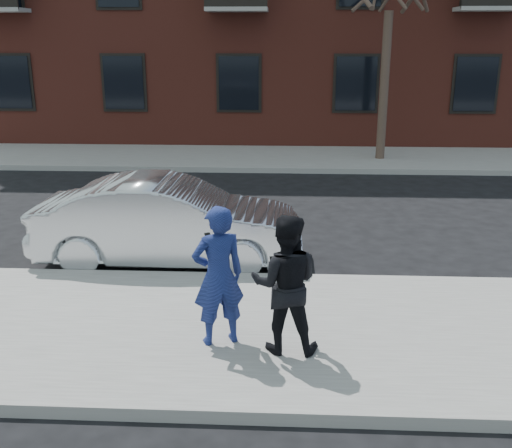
{
  "coord_description": "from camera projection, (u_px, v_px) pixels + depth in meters",
  "views": [
    {
      "loc": [
        1.67,
        -6.98,
        3.62
      ],
      "look_at": [
        1.3,
        0.4,
        1.32
      ],
      "focal_mm": 42.0,
      "sensor_mm": 36.0,
      "label": 1
    }
  ],
  "objects": [
    {
      "name": "man_peacoat",
      "position": [
        285.0,
        284.0,
        6.75
      ],
      "size": [
        0.82,
        0.65,
        1.63
      ],
      "rotation": [
        0.0,
        0.0,
        3.1
      ],
      "color": "black",
      "rests_on": "near_sidewalk"
    },
    {
      "name": "man_hoodie",
      "position": [
        218.0,
        276.0,
        6.9
      ],
      "size": [
        0.72,
        0.61,
        1.68
      ],
      "rotation": [
        0.0,
        0.0,
        3.53
      ],
      "color": "navy",
      "rests_on": "near_sidewalk"
    },
    {
      "name": "far_curb",
      "position": [
        226.0,
        170.0,
        16.8
      ],
      "size": [
        50.0,
        0.1,
        0.15
      ],
      "primitive_type": "cube",
      "color": "#999691",
      "rests_on": "ground"
    },
    {
      "name": "far_sidewalk",
      "position": [
        232.0,
        158.0,
        18.52
      ],
      "size": [
        50.0,
        3.5,
        0.15
      ],
      "primitive_type": "cube",
      "color": "gray",
      "rests_on": "ground"
    },
    {
      "name": "silver_sedan",
      "position": [
        170.0,
        222.0,
        9.86
      ],
      "size": [
        4.37,
        1.53,
        1.44
      ],
      "primitive_type": "imported",
      "rotation": [
        0.0,
        0.0,
        1.57
      ],
      "color": "#B7BABF",
      "rests_on": "ground"
    },
    {
      "name": "near_sidewalk",
      "position": [
        151.0,
        332.0,
        7.55
      ],
      "size": [
        50.0,
        3.5,
        0.15
      ],
      "primitive_type": "cube",
      "color": "gray",
      "rests_on": "ground"
    },
    {
      "name": "near_curb",
      "position": [
        176.0,
        277.0,
        9.27
      ],
      "size": [
        50.0,
        0.1,
        0.15
      ],
      "primitive_type": "cube",
      "color": "#999691",
      "rests_on": "ground"
    },
    {
      "name": "ground",
      "position": [
        156.0,
        328.0,
        7.81
      ],
      "size": [
        100.0,
        100.0,
        0.0
      ],
      "primitive_type": "plane",
      "color": "black",
      "rests_on": "ground"
    }
  ]
}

